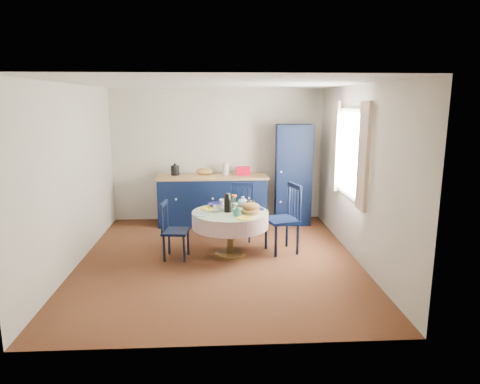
{
  "coord_description": "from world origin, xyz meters",
  "views": [
    {
      "loc": [
        -0.02,
        -5.91,
        2.27
      ],
      "look_at": [
        0.32,
        0.2,
        0.96
      ],
      "focal_mm": 32.0,
      "sensor_mm": 36.0,
      "label": 1
    }
  ],
  "objects_px": {
    "chair_right": "(285,218)",
    "mug_b": "(237,213)",
    "mug_c": "(251,204)",
    "cobalt_bowl": "(215,205)",
    "chair_far": "(241,211)",
    "dining_table": "(231,219)",
    "kitchen_counter": "(213,199)",
    "pantry_cabinet": "(293,175)",
    "chair_left": "(173,230)",
    "mug_a": "(217,208)",
    "mug_d": "(223,203)"
  },
  "relations": [
    {
      "from": "dining_table",
      "to": "cobalt_bowl",
      "type": "height_order",
      "value": "dining_table"
    },
    {
      "from": "mug_b",
      "to": "pantry_cabinet",
      "type": "bearing_deg",
      "value": 59.44
    },
    {
      "from": "mug_b",
      "to": "mug_c",
      "type": "distance_m",
      "value": 0.56
    },
    {
      "from": "kitchen_counter",
      "to": "mug_d",
      "type": "xyz_separation_m",
      "value": [
        0.17,
        -1.37,
        0.26
      ]
    },
    {
      "from": "dining_table",
      "to": "mug_c",
      "type": "relative_size",
      "value": 8.67
    },
    {
      "from": "mug_b",
      "to": "mug_d",
      "type": "bearing_deg",
      "value": 106.57
    },
    {
      "from": "mug_a",
      "to": "mug_b",
      "type": "distance_m",
      "value": 0.38
    },
    {
      "from": "dining_table",
      "to": "mug_b",
      "type": "bearing_deg",
      "value": -74.0
    },
    {
      "from": "chair_right",
      "to": "mug_a",
      "type": "bearing_deg",
      "value": -98.58
    },
    {
      "from": "mug_b",
      "to": "cobalt_bowl",
      "type": "bearing_deg",
      "value": 118.07
    },
    {
      "from": "chair_far",
      "to": "dining_table",
      "type": "bearing_deg",
      "value": -90.63
    },
    {
      "from": "mug_c",
      "to": "cobalt_bowl",
      "type": "distance_m",
      "value": 0.54
    },
    {
      "from": "mug_c",
      "to": "cobalt_bowl",
      "type": "relative_size",
      "value": 0.59
    },
    {
      "from": "kitchen_counter",
      "to": "mug_a",
      "type": "xyz_separation_m",
      "value": [
        0.08,
        -1.73,
        0.25
      ]
    },
    {
      "from": "pantry_cabinet",
      "to": "cobalt_bowl",
      "type": "distance_m",
      "value": 2.01
    },
    {
      "from": "mug_a",
      "to": "mug_c",
      "type": "height_order",
      "value": "mug_c"
    },
    {
      "from": "kitchen_counter",
      "to": "cobalt_bowl",
      "type": "height_order",
      "value": "kitchen_counter"
    },
    {
      "from": "chair_left",
      "to": "mug_d",
      "type": "distance_m",
      "value": 0.9
    },
    {
      "from": "dining_table",
      "to": "mug_a",
      "type": "bearing_deg",
      "value": 177.2
    },
    {
      "from": "chair_left",
      "to": "pantry_cabinet",
      "type": "bearing_deg",
      "value": -42.19
    },
    {
      "from": "chair_right",
      "to": "mug_c",
      "type": "bearing_deg",
      "value": -118.95
    },
    {
      "from": "dining_table",
      "to": "cobalt_bowl",
      "type": "xyz_separation_m",
      "value": [
        -0.23,
        0.31,
        0.14
      ]
    },
    {
      "from": "mug_c",
      "to": "mug_d",
      "type": "xyz_separation_m",
      "value": [
        -0.42,
        0.11,
        0.0
      ]
    },
    {
      "from": "chair_right",
      "to": "mug_d",
      "type": "xyz_separation_m",
      "value": [
        -0.93,
        0.23,
        0.2
      ]
    },
    {
      "from": "dining_table",
      "to": "mug_d",
      "type": "xyz_separation_m",
      "value": [
        -0.11,
        0.36,
        0.17
      ]
    },
    {
      "from": "mug_a",
      "to": "mug_d",
      "type": "distance_m",
      "value": 0.37
    },
    {
      "from": "chair_far",
      "to": "pantry_cabinet",
      "type": "bearing_deg",
      "value": 54.08
    },
    {
      "from": "pantry_cabinet",
      "to": "mug_a",
      "type": "xyz_separation_m",
      "value": [
        -1.42,
        -1.68,
        -0.2
      ]
    },
    {
      "from": "pantry_cabinet",
      "to": "chair_far",
      "type": "bearing_deg",
      "value": -135.66
    },
    {
      "from": "chair_left",
      "to": "mug_c",
      "type": "bearing_deg",
      "value": -67.11
    },
    {
      "from": "chair_left",
      "to": "mug_d",
      "type": "bearing_deg",
      "value": -52.36
    },
    {
      "from": "kitchen_counter",
      "to": "dining_table",
      "type": "height_order",
      "value": "kitchen_counter"
    },
    {
      "from": "chair_right",
      "to": "mug_b",
      "type": "distance_m",
      "value": 0.87
    },
    {
      "from": "kitchen_counter",
      "to": "mug_c",
      "type": "xyz_separation_m",
      "value": [
        0.6,
        -1.48,
        0.26
      ]
    },
    {
      "from": "chair_far",
      "to": "chair_right",
      "type": "distance_m",
      "value": 0.92
    },
    {
      "from": "chair_left",
      "to": "chair_far",
      "type": "distance_m",
      "value": 1.36
    },
    {
      "from": "mug_a",
      "to": "chair_far",
      "type": "bearing_deg",
      "value": 63.36
    },
    {
      "from": "kitchen_counter",
      "to": "mug_d",
      "type": "bearing_deg",
      "value": -83.8
    },
    {
      "from": "chair_far",
      "to": "mug_b",
      "type": "distance_m",
      "value": 1.1
    },
    {
      "from": "chair_right",
      "to": "mug_a",
      "type": "relative_size",
      "value": 8.56
    },
    {
      "from": "mug_b",
      "to": "mug_d",
      "type": "xyz_separation_m",
      "value": [
        -0.18,
        0.62,
        -0.0
      ]
    },
    {
      "from": "mug_b",
      "to": "cobalt_bowl",
      "type": "relative_size",
      "value": 0.5
    },
    {
      "from": "chair_far",
      "to": "cobalt_bowl",
      "type": "xyz_separation_m",
      "value": [
        -0.43,
        -0.5,
        0.23
      ]
    },
    {
      "from": "mug_a",
      "to": "chair_left",
      "type": "bearing_deg",
      "value": -173.72
    },
    {
      "from": "chair_right",
      "to": "mug_b",
      "type": "bearing_deg",
      "value": -78.28
    },
    {
      "from": "dining_table",
      "to": "chair_right",
      "type": "distance_m",
      "value": 0.83
    },
    {
      "from": "kitchen_counter",
      "to": "pantry_cabinet",
      "type": "relative_size",
      "value": 1.11
    },
    {
      "from": "chair_left",
      "to": "chair_right",
      "type": "height_order",
      "value": "chair_right"
    },
    {
      "from": "kitchen_counter",
      "to": "mug_a",
      "type": "bearing_deg",
      "value": -88.23
    },
    {
      "from": "chair_far",
      "to": "mug_a",
      "type": "height_order",
      "value": "chair_far"
    }
  ]
}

